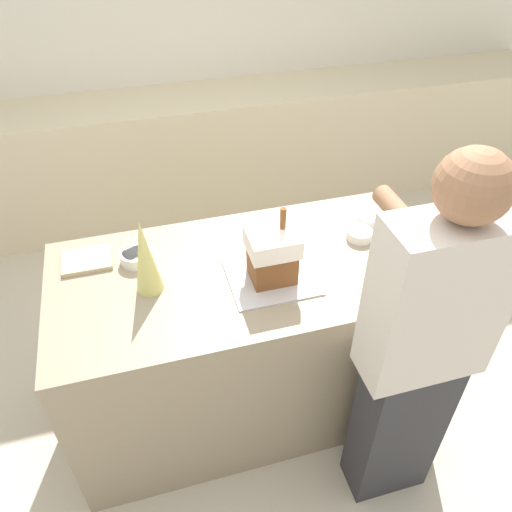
{
  "coord_description": "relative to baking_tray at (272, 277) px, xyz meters",
  "views": [
    {
      "loc": [
        -0.4,
        -1.57,
        2.31
      ],
      "look_at": [
        0.04,
        0.0,
        0.97
      ],
      "focal_mm": 35.0,
      "sensor_mm": 36.0,
      "label": 1
    }
  ],
  "objects": [
    {
      "name": "baking_tray",
      "position": [
        0.0,
        0.0,
        0.0
      ],
      "size": [
        0.36,
        0.32,
        0.01
      ],
      "color": "silver",
      "rests_on": "kitchen_island"
    },
    {
      "name": "candy_bowl_front_corner",
      "position": [
        0.65,
        0.08,
        0.02
      ],
      "size": [
        0.12,
        0.12,
        0.05
      ],
      "color": "white",
      "rests_on": "kitchen_island"
    },
    {
      "name": "candy_bowl_center_rear",
      "position": [
        0.56,
        0.25,
        0.02
      ],
      "size": [
        0.1,
        0.1,
        0.04
      ],
      "color": "white",
      "rests_on": "kitchen_island"
    },
    {
      "name": "person",
      "position": [
        0.41,
        -0.51,
        -0.03
      ],
      "size": [
        0.45,
        0.56,
        1.7
      ],
      "color": "#333338",
      "rests_on": "ground_plane"
    },
    {
      "name": "candy_bowl_behind_tray",
      "position": [
        0.47,
        0.15,
        0.02
      ],
      "size": [
        0.12,
        0.12,
        0.04
      ],
      "color": "white",
      "rests_on": "kitchen_island"
    },
    {
      "name": "candy_bowl_near_tray_right",
      "position": [
        -0.53,
        0.26,
        0.02
      ],
      "size": [
        0.14,
        0.14,
        0.05
      ],
      "color": "white",
      "rests_on": "kitchen_island"
    },
    {
      "name": "gingerbread_house",
      "position": [
        0.0,
        0.0,
        0.12
      ],
      "size": [
        0.2,
        0.17,
        0.32
      ],
      "color": "brown",
      "rests_on": "baking_tray"
    },
    {
      "name": "ground_plane",
      "position": [
        -0.09,
        0.09,
        -0.91
      ],
      "size": [
        12.0,
        12.0,
        0.0
      ],
      "primitive_type": "plane",
      "color": "beige"
    },
    {
      "name": "kitchen_island",
      "position": [
        -0.09,
        0.09,
        -0.46
      ],
      "size": [
        1.68,
        0.83,
        0.91
      ],
      "color": "gray",
      "rests_on": "ground_plane"
    },
    {
      "name": "back_cabinet_block",
      "position": [
        -0.09,
        2.02,
        -0.45
      ],
      "size": [
        6.0,
        0.6,
        0.92
      ],
      "color": "beige",
      "rests_on": "ground_plane"
    },
    {
      "name": "wall_back",
      "position": [
        -0.09,
        2.34,
        0.39
      ],
      "size": [
        8.0,
        0.05,
        2.6
      ],
      "color": "white",
      "rests_on": "ground_plane"
    },
    {
      "name": "cookbook",
      "position": [
        -0.74,
        0.32,
        0.01
      ],
      "size": [
        0.21,
        0.17,
        0.02
      ],
      "color": "#CCB78C",
      "rests_on": "kitchen_island"
    },
    {
      "name": "decorative_tree",
      "position": [
        -0.5,
        0.08,
        0.16
      ],
      "size": [
        0.11,
        0.11,
        0.34
      ],
      "color": "#DBD675",
      "rests_on": "kitchen_island"
    }
  ]
}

